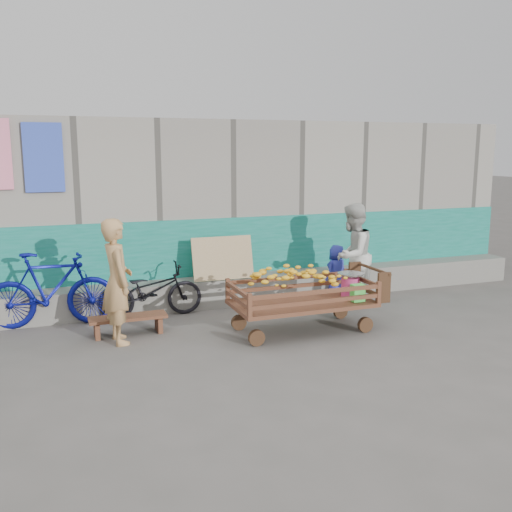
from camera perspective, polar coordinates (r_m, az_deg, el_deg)
name	(u,v)px	position (r m, az deg, el deg)	size (l,w,h in m)	color
ground	(253,353)	(7.24, -0.30, -9.69)	(80.00, 80.00, 0.00)	#55534D
building_wall	(178,207)	(10.74, -7.82, 4.88)	(12.00, 3.50, 3.00)	gray
banana_cart	(300,289)	(7.93, 4.41, -3.29)	(2.13, 0.97, 0.91)	brown
bench	(128,321)	(8.09, -12.67, -6.34)	(1.05, 0.32, 0.26)	brown
vendor_man	(117,281)	(7.64, -13.71, -2.47)	(0.60, 0.40, 1.65)	tan
woman	(352,255)	(9.32, 9.60, 0.07)	(0.81, 0.63, 1.67)	silver
child	(336,272)	(9.83, 8.04, -1.57)	(0.45, 0.29, 0.93)	#2E35AF
bicycle_dark	(151,291)	(8.81, -10.48, -3.43)	(0.54, 1.55, 0.81)	black
bicycle_blue	(51,290)	(8.65, -19.81, -3.18)	(0.51, 1.82, 1.09)	navy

